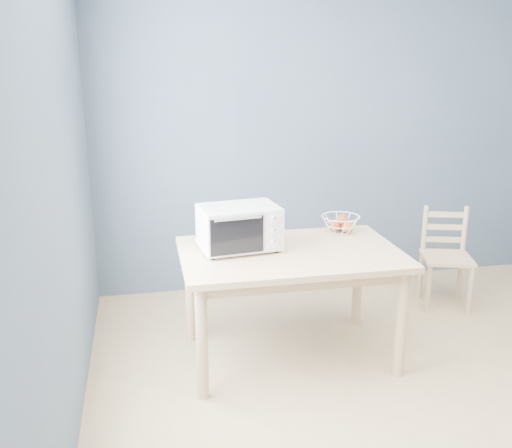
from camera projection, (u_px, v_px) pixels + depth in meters
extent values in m
cube|color=tan|center=(458.00, 433.00, 3.07)|extent=(4.00, 4.50, 0.01)
cube|color=slate|center=(332.00, 136.00, 4.81)|extent=(4.00, 0.01, 2.60)
cube|color=slate|center=(43.00, 221.00, 2.32)|extent=(0.01, 4.50, 2.60)
cube|color=tan|center=(290.00, 254.00, 3.65)|extent=(1.40, 0.90, 0.04)
cylinder|color=tan|center=(202.00, 343.00, 3.28)|extent=(0.07, 0.07, 0.71)
cylinder|color=tan|center=(402.00, 324.00, 3.52)|extent=(0.07, 0.07, 0.71)
cylinder|color=tan|center=(190.00, 293.00, 3.98)|extent=(0.07, 0.07, 0.71)
cylinder|color=tan|center=(358.00, 280.00, 4.22)|extent=(0.07, 0.07, 0.71)
cube|color=beige|center=(239.00, 227.00, 3.62)|extent=(0.53, 0.39, 0.27)
cube|color=black|center=(229.00, 228.00, 3.60)|extent=(0.35, 0.32, 0.21)
cube|color=black|center=(237.00, 236.00, 3.45)|extent=(0.33, 0.05, 0.23)
cylinder|color=silver|center=(238.00, 219.00, 3.40)|extent=(0.30, 0.05, 0.02)
cube|color=beige|center=(274.00, 231.00, 3.53)|extent=(0.14, 0.02, 0.25)
cylinder|color=black|center=(213.00, 258.00, 3.48)|extent=(0.03, 0.03, 0.02)
cylinder|color=black|center=(276.00, 251.00, 3.61)|extent=(0.03, 0.03, 0.02)
cylinder|color=black|center=(203.00, 246.00, 3.71)|extent=(0.03, 0.03, 0.02)
cylinder|color=black|center=(263.00, 239.00, 3.84)|extent=(0.03, 0.03, 0.02)
cylinder|color=silver|center=(275.00, 220.00, 3.49)|extent=(0.05, 0.02, 0.05)
cylinder|color=silver|center=(275.00, 232.00, 3.52)|extent=(0.05, 0.02, 0.05)
cylinder|color=silver|center=(274.00, 244.00, 3.54)|extent=(0.05, 0.02, 0.05)
torus|color=white|center=(341.00, 216.00, 3.97)|extent=(0.30, 0.30, 0.01)
torus|color=white|center=(340.00, 224.00, 3.99)|extent=(0.23, 0.23, 0.01)
torus|color=white|center=(340.00, 232.00, 4.00)|extent=(0.14, 0.14, 0.01)
sphere|color=#B42B18|center=(335.00, 226.00, 4.00)|extent=(0.08, 0.08, 0.08)
sphere|color=#CC5D18|center=(347.00, 227.00, 3.98)|extent=(0.08, 0.08, 0.08)
sphere|color=#E0AA57|center=(338.00, 225.00, 4.04)|extent=(0.08, 0.08, 0.08)
sphere|color=#B42B18|center=(342.00, 219.00, 3.98)|extent=(0.08, 0.08, 0.08)
cube|color=tan|center=(447.00, 258.00, 4.52)|extent=(0.46, 0.46, 0.03)
cylinder|color=tan|center=(428.00, 290.00, 4.44)|extent=(0.04, 0.04, 0.40)
cylinder|color=tan|center=(470.00, 291.00, 4.41)|extent=(0.04, 0.04, 0.40)
cylinder|color=tan|center=(421.00, 275.00, 4.74)|extent=(0.04, 0.04, 0.40)
cylinder|color=tan|center=(460.00, 276.00, 4.71)|extent=(0.04, 0.04, 0.40)
cylinder|color=tan|center=(425.00, 229.00, 4.63)|extent=(0.04, 0.04, 0.40)
cylinder|color=tan|center=(465.00, 230.00, 4.60)|extent=(0.04, 0.04, 0.40)
cube|color=tan|center=(444.00, 240.00, 4.64)|extent=(0.31, 0.11, 0.04)
cube|color=tan|center=(445.00, 227.00, 4.61)|extent=(0.31, 0.11, 0.04)
cube|color=tan|center=(446.00, 215.00, 4.58)|extent=(0.31, 0.11, 0.04)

